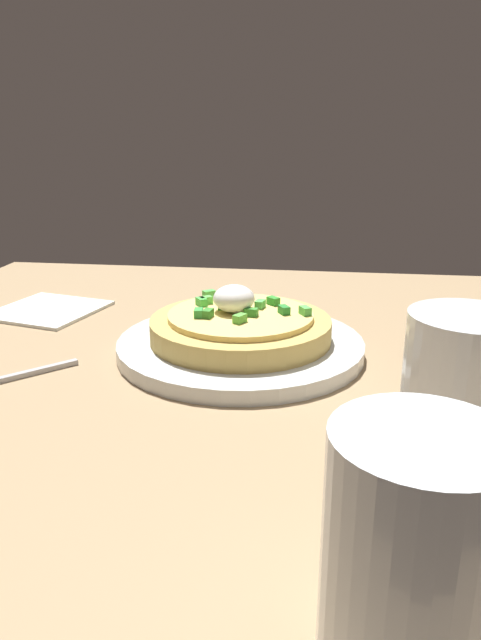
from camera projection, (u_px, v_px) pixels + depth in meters
dining_table at (247, 378)px, 55.33cm from camera, size 90.67×82.23×2.13cm
plate at (240, 346)px, 58.52cm from camera, size 24.60×24.60×1.47cm
pizza at (240, 325)px, 57.88cm from camera, size 18.03×18.03×5.45cm
cup_near at (462, 391)px, 39.52cm from camera, size 8.07×8.07×9.93cm
cup_far at (413, 558)px, 23.23cm from camera, size 7.36×7.36×10.60cm
fork at (1, 380)px, 51.64cm from camera, size 9.12×9.32×0.50cm
napkin at (48, 310)px, 72.08cm from camera, size 14.18×14.18×0.40cm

